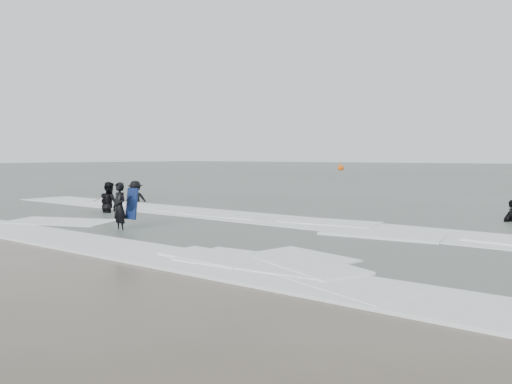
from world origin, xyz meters
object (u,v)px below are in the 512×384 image
Objects in this scene: surfer_centre at (120,232)px; surfer_breaker at (135,203)px; surfer_wading at (110,214)px; buoy at (341,168)px.

surfer_breaker is (-7.08, 6.31, 0.00)m from surfer_centre.
surfer_centre is at bearing 160.20° from surfer_wading.
surfer_wading is 1.11× the size of buoy.
surfer_breaker is at bearing -38.66° from surfer_wading.
surfer_breaker is at bearing -71.67° from buoy.
surfer_wading reaches higher than surfer_centre.
surfer_breaker is at bearing 143.86° from surfer_centre.
buoy reaches higher than surfer_centre.
surfer_wading is at bearing 152.74° from surfer_centre.
surfer_centre is 5.09m from surfer_wading.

